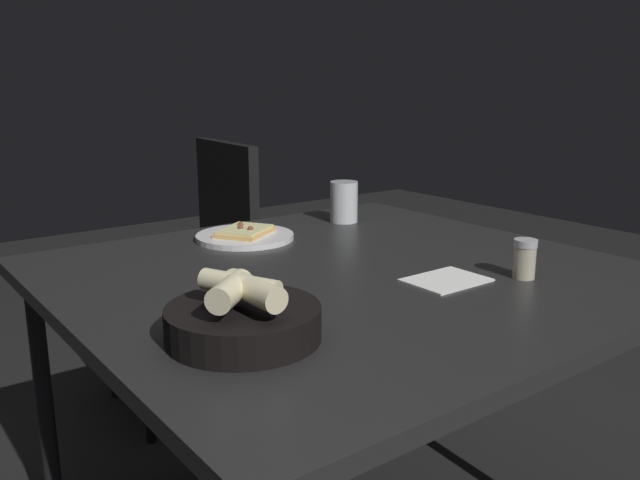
# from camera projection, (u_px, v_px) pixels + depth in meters

# --- Properties ---
(dining_table) EXTENTS (1.16, 1.12, 0.75)m
(dining_table) POSITION_uv_depth(u_px,v_px,m) (344.00, 294.00, 1.43)
(dining_table) COLOR black
(dining_table) RESTS_ON ground
(pizza_plate) EXTENTS (0.25, 0.25, 0.04)m
(pizza_plate) POSITION_uv_depth(u_px,v_px,m) (245.00, 235.00, 1.69)
(pizza_plate) COLOR white
(pizza_plate) RESTS_ON dining_table
(bread_basket) EXTENTS (0.25, 0.25, 0.11)m
(bread_basket) POSITION_uv_depth(u_px,v_px,m) (244.00, 318.00, 1.03)
(bread_basket) COLOR black
(bread_basket) RESTS_ON dining_table
(beer_glass) EXTENTS (0.08, 0.08, 0.12)m
(beer_glass) POSITION_uv_depth(u_px,v_px,m) (344.00, 204.00, 1.88)
(beer_glass) COLOR silver
(beer_glass) RESTS_ON dining_table
(pepper_shaker) EXTENTS (0.05, 0.05, 0.08)m
(pepper_shaker) POSITION_uv_depth(u_px,v_px,m) (524.00, 261.00, 1.35)
(pepper_shaker) COLOR #BFB299
(pepper_shaker) RESTS_ON dining_table
(napkin) EXTENTS (0.16, 0.12, 0.00)m
(napkin) POSITION_uv_depth(u_px,v_px,m) (446.00, 280.00, 1.34)
(napkin) COLOR white
(napkin) RESTS_ON dining_table
(chair_near) EXTENTS (0.46, 0.46, 0.94)m
(chair_near) POSITION_uv_depth(u_px,v_px,m) (200.00, 261.00, 2.32)
(chair_near) COLOR black
(chair_near) RESTS_ON ground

